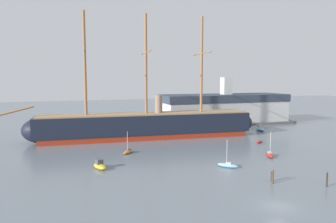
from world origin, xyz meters
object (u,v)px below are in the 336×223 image
object	(u,v)px
sailboat_alongside_bow	(128,152)
dinghy_alongside_stern	(259,142)
tall_ship	(146,125)
mooring_piling_right_pair	(327,180)
motorboat_far_right	(260,128)
motorboat_mid_left	(100,165)
motorboat_far_left	(58,137)
mooring_piling_left_pair	(272,177)
mooring_piling_nearest	(273,177)
sailboat_mid_right	(270,155)
sailboat_near_centre	(228,165)
dockside_warehouse_right	(224,109)
motorboat_distant_centre	(157,126)

from	to	relation	value
sailboat_alongside_bow	dinghy_alongside_stern	bearing A→B (deg)	1.79
tall_ship	sailboat_alongside_bow	distance (m)	18.09
sailboat_alongside_bow	mooring_piling_right_pair	bearing A→B (deg)	-50.62
tall_ship	motorboat_far_right	xyz separation A→B (m)	(36.07, 0.73, -2.87)
motorboat_mid_left	motorboat_far_left	xyz separation A→B (m)	(-7.86, 31.72, -0.13)
motorboat_far_right	mooring_piling_left_pair	distance (m)	49.40
motorboat_far_right	mooring_piling_nearest	xyz separation A→B (m)	(-26.47, -42.87, 0.34)
sailboat_alongside_bow	dinghy_alongside_stern	xyz separation A→B (m)	(33.42, 1.04, -0.10)
motorboat_mid_left	mooring_piling_right_pair	distance (m)	37.30
sailboat_mid_right	motorboat_far_left	distance (m)	53.97
mooring_piling_right_pair	tall_ship	bearing A→B (deg)	109.81
sailboat_near_centre	dockside_warehouse_right	distance (m)	56.66
motorboat_mid_left	mooring_piling_nearest	world-z (taller)	mooring_piling_nearest
dinghy_alongside_stern	dockside_warehouse_right	xyz separation A→B (m)	(7.50, 33.17, 4.87)
sailboat_alongside_bow	motorboat_far_left	bearing A→B (deg)	124.16
mooring_piling_right_pair	dinghy_alongside_stern	bearing A→B (deg)	73.94
motorboat_mid_left	mooring_piling_left_pair	distance (m)	29.46
tall_ship	dinghy_alongside_stern	distance (m)	29.59
sailboat_mid_right	sailboat_alongside_bow	xyz separation A→B (m)	(-27.43, 11.74, -0.03)
sailboat_mid_right	dinghy_alongside_stern	xyz separation A→B (m)	(5.99, 12.78, -0.13)
motorboat_mid_left	sailboat_alongside_bow	size ratio (longest dim) A/B	0.89
motorboat_distant_centre	dockside_warehouse_right	bearing A→B (deg)	5.73
motorboat_distant_centre	motorboat_mid_left	bearing A→B (deg)	-118.28
motorboat_mid_left	motorboat_distant_centre	size ratio (longest dim) A/B	1.09
mooring_piling_right_pair	sailboat_mid_right	bearing A→B (deg)	80.88
dinghy_alongside_stern	sailboat_alongside_bow	bearing A→B (deg)	-178.21
mooring_piling_nearest	dinghy_alongside_stern	bearing A→B (deg)	59.95
motorboat_far_left	dockside_warehouse_right	distance (m)	57.29
sailboat_alongside_bow	dinghy_alongside_stern	distance (m)	33.44
dinghy_alongside_stern	dockside_warehouse_right	world-z (taller)	dockside_warehouse_right
tall_ship	sailboat_mid_right	xyz separation A→B (m)	(19.40, -27.64, -3.14)
sailboat_alongside_bow	motorboat_distant_centre	world-z (taller)	sailboat_alongside_bow
sailboat_mid_right	sailboat_alongside_bow	bearing A→B (deg)	156.83
motorboat_far_right	mooring_piling_left_pair	bearing A→B (deg)	-121.77
motorboat_far_left	motorboat_distant_centre	distance (m)	31.75
sailboat_mid_right	mooring_piling_right_pair	xyz separation A→B (m)	(-2.91, -18.13, 0.64)
dockside_warehouse_right	mooring_piling_right_pair	bearing A→B (deg)	-104.35
mooring_piling_left_pair	dockside_warehouse_right	bearing A→B (deg)	69.04
motorboat_far_right	mooring_piling_right_pair	xyz separation A→B (m)	(-19.58, -46.49, 0.36)
motorboat_far_left	mooring_piling_left_pair	size ratio (longest dim) A/B	2.03
dockside_warehouse_right	mooring_piling_nearest	bearing A→B (deg)	-111.07
motorboat_mid_left	sailboat_alongside_bow	xyz separation A→B (m)	(6.96, 9.88, -0.18)
motorboat_far_right	dockside_warehouse_right	xyz separation A→B (m)	(-3.18, 17.59, 4.46)
mooring_piling_nearest	tall_ship	bearing A→B (deg)	102.83
motorboat_far_left	mooring_piling_nearest	distance (m)	58.02
sailboat_near_centre	sailboat_mid_right	bearing A→B (deg)	19.93
motorboat_mid_left	motorboat_far_left	bearing A→B (deg)	103.92
mooring_piling_left_pair	dockside_warehouse_right	distance (m)	63.96
mooring_piling_right_pair	motorboat_far_left	bearing A→B (deg)	127.26
dockside_warehouse_right	tall_ship	bearing A→B (deg)	-150.88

